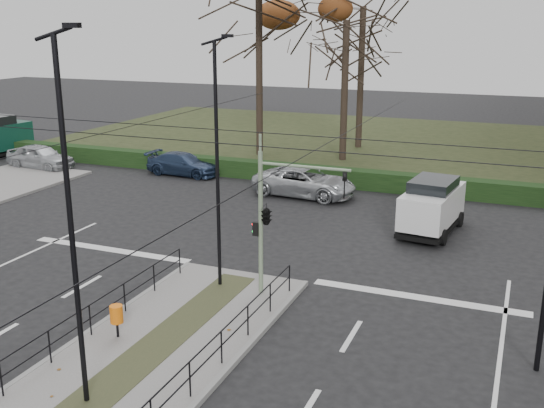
{
  "coord_description": "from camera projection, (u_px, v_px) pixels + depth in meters",
  "views": [
    {
      "loc": [
        8.78,
        -14.05,
        8.6
      ],
      "look_at": [
        0.08,
        7.34,
        2.02
      ],
      "focal_mm": 42.0,
      "sensor_mm": 36.0,
      "label": 1
    }
  ],
  "objects": [
    {
      "name": "ground",
      "position": [
        172.0,
        337.0,
        18.06
      ],
      "size": [
        140.0,
        140.0,
        0.0
      ],
      "primitive_type": "plane",
      "color": "black",
      "rests_on": "ground"
    },
    {
      "name": "median_island",
      "position": [
        120.0,
        379.0,
        15.81
      ],
      "size": [
        4.4,
        15.0,
        0.14
      ],
      "primitive_type": "cube",
      "color": "slate",
      "rests_on": "ground"
    },
    {
      "name": "park",
      "position": [
        320.0,
        139.0,
        48.72
      ],
      "size": [
        38.0,
        26.0,
        0.1
      ],
      "primitive_type": "cube",
      "color": "black",
      "rests_on": "ground"
    },
    {
      "name": "hedge",
      "position": [
        248.0,
        169.0,
        36.66
      ],
      "size": [
        38.0,
        1.0,
        1.0
      ],
      "primitive_type": "cube",
      "color": "black",
      "rests_on": "ground"
    },
    {
      "name": "median_railing",
      "position": [
        115.0,
        348.0,
        15.47
      ],
      "size": [
        4.14,
        13.24,
        0.92
      ],
      "color": "black",
      "rests_on": "median_island"
    },
    {
      "name": "catenary",
      "position": [
        196.0,
        207.0,
        18.56
      ],
      "size": [
        20.0,
        34.0,
        6.0
      ],
      "color": "black",
      "rests_on": "ground"
    },
    {
      "name": "traffic_light",
      "position": [
        269.0,
        213.0,
        19.91
      ],
      "size": [
        3.18,
        1.82,
        4.67
      ],
      "color": "gray",
      "rests_on": "median_island"
    },
    {
      "name": "litter_bin",
      "position": [
        116.0,
        315.0,
        17.63
      ],
      "size": [
        0.37,
        0.37,
        0.94
      ],
      "color": "black",
      "rests_on": "median_island"
    },
    {
      "name": "streetlamp_median_near",
      "position": [
        71.0,
        225.0,
        13.6
      ],
      "size": [
        0.71,
        0.14,
        8.47
      ],
      "color": "black",
      "rests_on": "median_island"
    },
    {
      "name": "streetlamp_median_far",
      "position": [
        218.0,
        164.0,
        20.22
      ],
      "size": [
        0.68,
        0.14,
        8.14
      ],
      "color": "black",
      "rests_on": "median_island"
    },
    {
      "name": "parked_car_first",
      "position": [
        40.0,
        157.0,
        38.79
      ],
      "size": [
        4.54,
        2.1,
        1.51
      ],
      "primitive_type": "imported",
      "rotation": [
        0.0,
        0.0,
        1.5
      ],
      "color": "#A6A9AE",
      "rests_on": "ground"
    },
    {
      "name": "parked_car_third",
      "position": [
        183.0,
        164.0,
        37.23
      ],
      "size": [
        4.55,
        2.0,
        1.3
      ],
      "primitive_type": "imported",
      "rotation": [
        0.0,
        0.0,
        1.53
      ],
      "color": "#1E2D47",
      "rests_on": "ground"
    },
    {
      "name": "parked_car_fourth",
      "position": [
        305.0,
        182.0,
        32.65
      ],
      "size": [
        5.45,
        2.8,
        1.47
      ],
      "primitive_type": "imported",
      "rotation": [
        0.0,
        0.0,
        1.5
      ],
      "color": "#A6A9AE",
      "rests_on": "ground"
    },
    {
      "name": "white_van",
      "position": [
        432.0,
        205.0,
        26.82
      ],
      "size": [
        2.4,
        4.51,
        2.33
      ],
      "color": "silver",
      "rests_on": "ground"
    },
    {
      "name": "bare_tree_center",
      "position": [
        363.0,
        17.0,
        42.9
      ],
      "size": [
        7.77,
        7.77,
        12.75
      ],
      "color": "black",
      "rests_on": "park"
    },
    {
      "name": "bare_tree_near",
      "position": [
        346.0,
        31.0,
        38.96
      ],
      "size": [
        6.93,
        6.93,
        11.55
      ],
      "color": "black",
      "rests_on": "park"
    }
  ]
}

